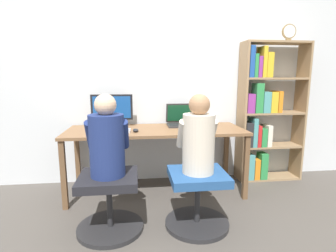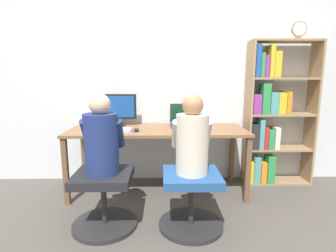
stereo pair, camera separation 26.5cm
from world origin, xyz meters
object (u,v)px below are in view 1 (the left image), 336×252
at_px(keyboard, 111,131).
at_px(person_at_monitor, 107,140).
at_px(laptop, 180,121).
at_px(desk_clock, 289,32).
at_px(bookshelf, 263,114).
at_px(desktop_monitor, 112,111).
at_px(person_at_laptop, 198,139).
at_px(office_chair_left, 109,201).
at_px(office_chair_right, 197,197).

height_order(keyboard, person_at_monitor, person_at_monitor).
relative_size(laptop, desk_clock, 1.68).
bearing_deg(bookshelf, desktop_monitor, -179.68).
bearing_deg(keyboard, person_at_laptop, -39.61).
bearing_deg(office_chair_left, office_chair_right, -1.54).
distance_m(keyboard, office_chair_right, 1.09).
distance_m(keyboard, person_at_laptop, 0.98).
bearing_deg(person_at_monitor, desktop_monitor, 92.16).
height_order(office_chair_left, office_chair_right, same).
xyz_separation_m(office_chair_right, person_at_laptop, (0.00, 0.00, 0.51)).
relative_size(bookshelf, desk_clock, 9.07).
xyz_separation_m(laptop, bookshelf, (1.03, 0.03, 0.06)).
bearing_deg(person_at_monitor, laptop, 50.36).
xyz_separation_m(office_chair_right, person_at_monitor, (-0.74, 0.02, 0.51)).
distance_m(laptop, person_at_laptop, 0.92).
distance_m(person_at_monitor, person_at_laptop, 0.74).
distance_m(person_at_monitor, desk_clock, 2.39).
height_order(keyboard, person_at_laptop, person_at_laptop).
bearing_deg(office_chair_left, laptop, 50.52).
bearing_deg(laptop, office_chair_left, -129.48).
bearing_deg(person_at_laptop, office_chair_left, 178.85).
bearing_deg(office_chair_left, person_at_monitor, 90.00).
bearing_deg(office_chair_right, desktop_monitor, 129.38).
relative_size(keyboard, desk_clock, 2.07).
xyz_separation_m(person_at_monitor, desk_clock, (1.98, 0.87, 1.01)).
xyz_separation_m(desktop_monitor, office_chair_left, (0.03, -0.92, -0.63)).
distance_m(person_at_monitor, bookshelf, 2.00).
distance_m(office_chair_left, person_at_laptop, 0.90).
bearing_deg(desk_clock, laptop, 178.95).
height_order(desktop_monitor, person_at_laptop, person_at_laptop).
bearing_deg(person_at_monitor, bookshelf, 27.64).
xyz_separation_m(person_at_monitor, bookshelf, (1.77, 0.93, 0.05)).
distance_m(person_at_laptop, bookshelf, 1.40).
height_order(keyboard, desk_clock, desk_clock).
height_order(office_chair_right, person_at_monitor, person_at_monitor).
bearing_deg(keyboard, bookshelf, 10.11).
bearing_deg(desktop_monitor, laptop, -1.52).
bearing_deg(keyboard, person_at_monitor, -88.11).
xyz_separation_m(laptop, desk_clock, (1.24, -0.02, 1.01)).
distance_m(laptop, person_at_monitor, 1.16).
bearing_deg(desktop_monitor, person_at_laptop, -50.47).
distance_m(desktop_monitor, office_chair_left, 1.12).
bearing_deg(office_chair_right, office_chair_left, 178.46).
relative_size(office_chair_right, bookshelf, 0.33).
distance_m(bookshelf, desk_clock, 0.98).
distance_m(desktop_monitor, office_chair_right, 1.37).
bearing_deg(laptop, person_at_monitor, -129.64).
height_order(desktop_monitor, office_chair_left, desktop_monitor).
bearing_deg(office_chair_left, desktop_monitor, 92.15).
xyz_separation_m(desktop_monitor, desk_clock, (2.02, -0.04, 0.88)).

